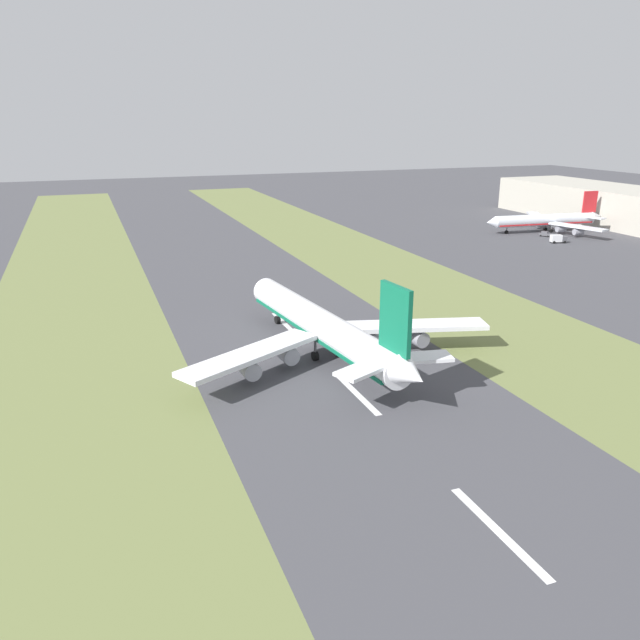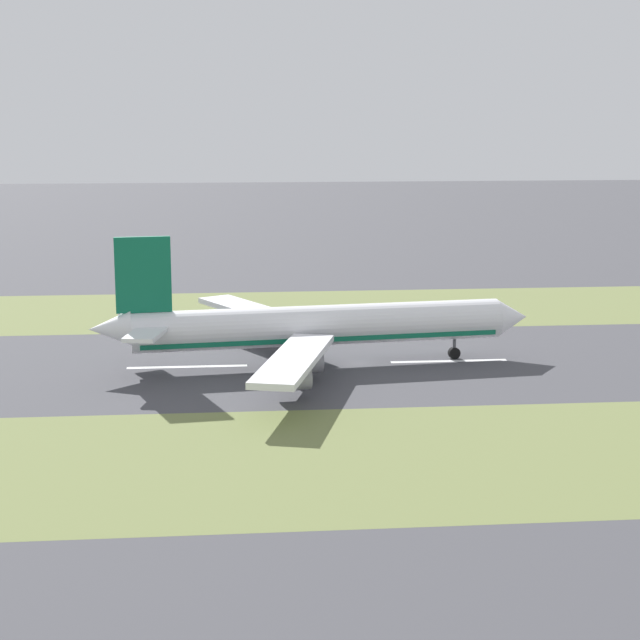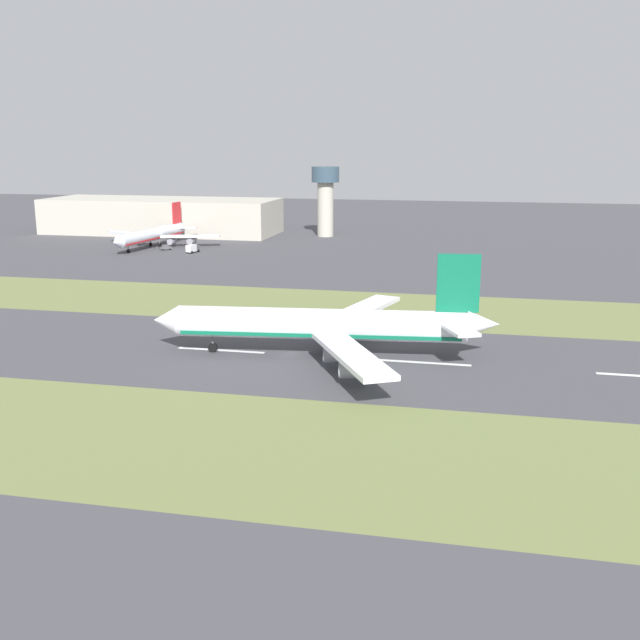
# 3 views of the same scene
# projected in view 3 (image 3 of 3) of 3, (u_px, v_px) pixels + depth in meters

# --- Properties ---
(ground_plane) EXTENTS (800.00, 800.00, 0.00)m
(ground_plane) POSITION_uv_depth(u_px,v_px,m) (290.00, 354.00, 145.96)
(ground_plane) COLOR #424247
(grass_median_west) EXTENTS (40.00, 600.00, 0.01)m
(grass_median_west) POSITION_uv_depth(u_px,v_px,m) (208.00, 442.00, 103.20)
(grass_median_west) COLOR olive
(grass_median_west) RESTS_ON ground
(grass_median_east) EXTENTS (40.00, 600.00, 0.01)m
(grass_median_east) POSITION_uv_depth(u_px,v_px,m) (335.00, 306.00, 188.72)
(grass_median_east) COLOR olive
(grass_median_east) RESTS_ON ground
(centreline_dash_mid) EXTENTS (1.20, 18.00, 0.01)m
(centreline_dash_mid) POSITION_uv_depth(u_px,v_px,m) (423.00, 363.00, 140.59)
(centreline_dash_mid) COLOR silver
(centreline_dash_mid) RESTS_ON ground
(centreline_dash_far) EXTENTS (1.20, 18.00, 0.01)m
(centreline_dash_far) POSITION_uv_depth(u_px,v_px,m) (221.00, 350.00, 148.92)
(centreline_dash_far) COLOR silver
(centreline_dash_far) RESTS_ON ground
(airplane_main_jet) EXTENTS (63.72, 67.19, 20.20)m
(airplane_main_jet) POSITION_uv_depth(u_px,v_px,m) (330.00, 325.00, 144.06)
(airplane_main_jet) COLOR white
(airplane_main_jet) RESTS_ON ground
(terminal_building) EXTENTS (36.00, 104.54, 15.45)m
(terminal_building) POSITION_uv_depth(u_px,v_px,m) (162.00, 216.00, 338.73)
(terminal_building) COLOR #B2AD9E
(terminal_building) RESTS_ON ground
(control_tower) EXTENTS (12.00, 12.00, 30.08)m
(control_tower) POSITION_uv_depth(u_px,v_px,m) (325.00, 194.00, 324.62)
(control_tower) COLOR #B2AD9E
(control_tower) RESTS_ON ground
(airplane_parked_apron) EXTENTS (53.45, 50.73, 16.06)m
(airplane_parked_apron) POSITION_uv_depth(u_px,v_px,m) (154.00, 235.00, 294.82)
(airplane_parked_apron) COLOR silver
(airplane_parked_apron) RESTS_ON ground
(service_truck) EXTENTS (6.35, 3.71, 3.10)m
(service_truck) POSITION_uv_depth(u_px,v_px,m) (193.00, 248.00, 279.44)
(service_truck) COLOR #4C4C51
(service_truck) RESTS_ON ground
(apron_car) EXTENTS (3.98, 4.64, 2.03)m
(apron_car) POSITION_uv_depth(u_px,v_px,m) (166.00, 247.00, 286.66)
(apron_car) COLOR #4C4C51
(apron_car) RESTS_ON ground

